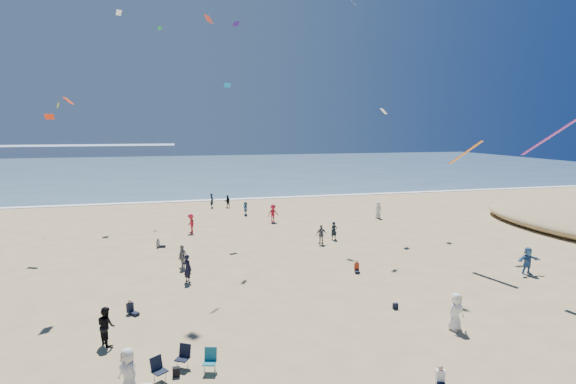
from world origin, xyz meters
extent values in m
plane|color=tan|center=(0.00, 0.00, 0.00)|extent=(220.00, 220.00, 0.00)
cube|color=#476B84|center=(0.00, 95.00, 0.03)|extent=(220.00, 100.00, 0.06)
cube|color=white|center=(0.00, 45.00, 0.04)|extent=(220.00, 1.20, 0.08)
cube|color=#7A8EA8|center=(-60.00, 170.00, 1.60)|extent=(110.00, 20.00, 3.20)
ellipsoid|color=tan|center=(34.00, 18.00, 0.66)|extent=(10.00, 22.00, 2.20)
imported|color=black|center=(1.71, 38.88, 0.79)|extent=(0.84, 0.69, 1.58)
imported|color=black|center=(-0.21, 39.20, 0.91)|extent=(0.44, 0.67, 1.82)
imported|color=black|center=(-3.97, 11.53, 0.94)|extent=(0.76, 0.82, 1.89)
imported|color=silver|center=(17.45, 27.93, 0.93)|extent=(0.83, 1.04, 1.86)
imported|color=black|center=(9.31, 19.94, 0.83)|extent=(0.65, 0.47, 1.65)
imported|color=red|center=(-3.28, 25.81, 0.94)|extent=(1.01, 1.36, 1.88)
imported|color=red|center=(5.51, 28.78, 0.97)|extent=(1.39, 1.00, 1.93)
imported|color=teal|center=(3.21, 33.43, 0.78)|extent=(0.54, 1.47, 1.56)
imported|color=white|center=(9.03, 1.06, 0.96)|extent=(1.06, 0.83, 1.91)
imported|color=silver|center=(-6.50, -0.93, 0.96)|extent=(1.08, 1.11, 1.93)
imported|color=gray|center=(-4.25, 14.54, 0.89)|extent=(0.90, 1.12, 1.78)
imported|color=slate|center=(7.67, 18.67, 0.87)|extent=(1.07, 0.57, 1.73)
imported|color=teal|center=(19.14, 7.52, 0.96)|extent=(1.79, 0.61, 1.92)
imported|color=black|center=(-7.93, 3.65, 0.93)|extent=(1.09, 1.14, 1.86)
cube|color=black|center=(-4.75, 0.04, 0.19)|extent=(0.30, 0.22, 0.38)
cube|color=black|center=(7.31, 4.16, 0.17)|extent=(0.28, 0.18, 0.34)
cube|color=white|center=(-10.16, 38.08, 22.95)|extent=(0.71, 0.72, 0.50)
cube|color=#087CD1|center=(0.39, 24.95, 14.04)|extent=(0.73, 0.50, 0.37)
cube|color=yellow|center=(-16.09, 33.49, 12.43)|extent=(0.42, 0.55, 0.54)
cube|color=#F4320A|center=(-10.66, 12.20, 11.78)|extent=(0.49, 0.84, 0.41)
cube|color=#571E8B|center=(1.60, 27.06, 20.03)|extent=(0.62, 0.80, 0.48)
cube|color=#EC4423|center=(-1.88, 15.82, 17.81)|extent=(0.68, 0.78, 0.55)
cube|color=white|center=(14.75, 21.74, 11.67)|extent=(0.56, 0.61, 0.53)
cube|color=silver|center=(11.36, 21.67, 21.30)|extent=(0.79, 0.85, 0.52)
cube|color=green|center=(-5.79, 38.93, 21.65)|extent=(0.46, 0.37, 0.39)
cube|color=#FF2F0C|center=(-14.46, 23.21, 11.04)|extent=(0.85, 0.50, 0.44)
cube|color=purple|center=(17.28, 4.66, 9.57)|extent=(0.35, 3.14, 2.21)
cube|color=orange|center=(16.42, 11.36, 8.30)|extent=(0.35, 2.64, 1.87)
camera|label=1|loc=(-4.44, -17.83, 10.21)|focal=28.00mm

